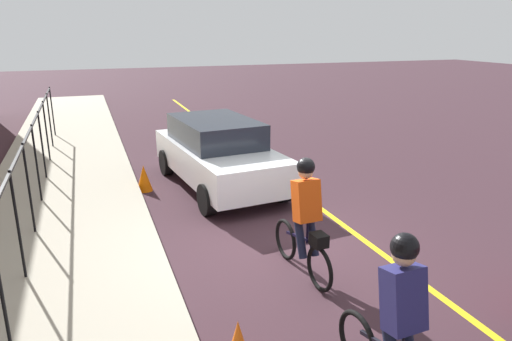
{
  "coord_description": "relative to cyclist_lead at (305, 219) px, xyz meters",
  "views": [
    {
      "loc": [
        -6.6,
        2.75,
        3.55
      ],
      "look_at": [
        1.34,
        -0.14,
        1.0
      ],
      "focal_mm": 32.96,
      "sensor_mm": 36.0,
      "label": 1
    }
  ],
  "objects": [
    {
      "name": "parked_sedan_rear",
      "position": [
        4.47,
        0.06,
        -0.09
      ],
      "size": [
        4.56,
        2.27,
        1.58
      ],
      "rotation": [
        0.0,
        0.0,
        3.24
      ],
      "color": "white",
      "rests_on": "ground"
    },
    {
      "name": "ground_plane",
      "position": [
        0.92,
        0.08,
        -0.91
      ],
      "size": [
        80.0,
        80.0,
        0.0
      ],
      "primitive_type": "plane",
      "color": "#39242C"
    },
    {
      "name": "cyclist_follow",
      "position": [
        -2.6,
        0.29,
        0.0
      ],
      "size": [
        1.71,
        0.38,
        1.83
      ],
      "rotation": [
        0.0,
        0.0,
        0.06
      ],
      "color": "black",
      "rests_on": "ground"
    },
    {
      "name": "iron_fence",
      "position": [
        1.92,
        3.88,
        0.41
      ],
      "size": [
        18.34,
        0.04,
        1.6
      ],
      "color": "black",
      "rests_on": "sidewalk"
    },
    {
      "name": "lane_line_centre",
      "position": [
        0.92,
        -1.52,
        -0.91
      ],
      "size": [
        36.0,
        0.12,
        0.01
      ],
      "primitive_type": "cube",
      "color": "yellow",
      "rests_on": "ground"
    },
    {
      "name": "traffic_cone_near",
      "position": [
        4.74,
        1.74,
        -0.61
      ],
      "size": [
        0.36,
        0.36,
        0.6
      ],
      "primitive_type": "cone",
      "color": "#F06405",
      "rests_on": "ground"
    },
    {
      "name": "cyclist_lead",
      "position": [
        0.0,
        0.0,
        0.0
      ],
      "size": [
        1.71,
        0.38,
        1.83
      ],
      "rotation": [
        0.0,
        0.0,
        0.06
      ],
      "color": "black",
      "rests_on": "ground"
    },
    {
      "name": "sidewalk",
      "position": [
        0.92,
        3.48,
        -0.84
      ],
      "size": [
        40.0,
        3.2,
        0.15
      ],
      "primitive_type": "cube",
      "color": "#AAA492",
      "rests_on": "ground"
    }
  ]
}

